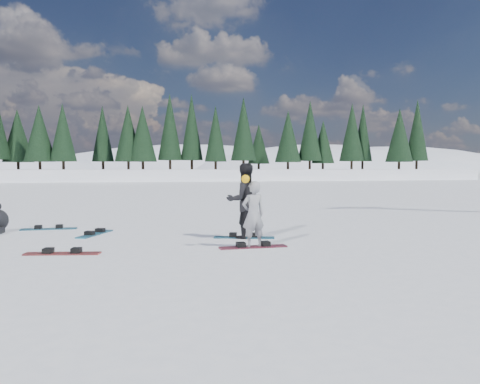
{
  "coord_description": "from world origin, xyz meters",
  "views": [
    {
      "loc": [
        -2.22,
        -10.96,
        1.75
      ],
      "look_at": [
        0.3,
        1.24,
        1.1
      ],
      "focal_mm": 35.0,
      "sensor_mm": 36.0,
      "label": 1
    }
  ],
  "objects_px": {
    "snowboarder_woman": "(253,214)",
    "snowboard_loose_a": "(95,234)",
    "snowboarder_man": "(244,201)",
    "snowboard_loose_b": "(62,254)",
    "snowboard_loose_c": "(49,229)"
  },
  "relations": [
    {
      "from": "snowboarder_woman",
      "to": "snowboard_loose_a",
      "type": "distance_m",
      "value": 4.61
    },
    {
      "from": "snowboarder_man",
      "to": "snowboard_loose_a",
      "type": "distance_m",
      "value": 4.06
    },
    {
      "from": "snowboarder_woman",
      "to": "snowboarder_man",
      "type": "height_order",
      "value": "snowboarder_man"
    },
    {
      "from": "snowboard_loose_b",
      "to": "snowboarder_man",
      "type": "bearing_deg",
      "value": 27.85
    },
    {
      "from": "snowboarder_man",
      "to": "snowboard_loose_c",
      "type": "bearing_deg",
      "value": -34.75
    },
    {
      "from": "snowboarder_woman",
      "to": "snowboard_loose_b",
      "type": "bearing_deg",
      "value": -14.99
    },
    {
      "from": "snowboarder_woman",
      "to": "snowboard_loose_c",
      "type": "height_order",
      "value": "snowboarder_woman"
    },
    {
      "from": "snowboard_loose_c",
      "to": "snowboard_loose_a",
      "type": "height_order",
      "value": "same"
    },
    {
      "from": "snowboarder_woman",
      "to": "snowboard_loose_a",
      "type": "bearing_deg",
      "value": -52.52
    },
    {
      "from": "snowboard_loose_c",
      "to": "snowboarder_woman",
      "type": "bearing_deg",
      "value": -40.57
    },
    {
      "from": "snowboard_loose_c",
      "to": "snowboard_loose_a",
      "type": "xyz_separation_m",
      "value": [
        1.38,
        -1.31,
        0.0
      ]
    },
    {
      "from": "snowboarder_man",
      "to": "snowboard_loose_b",
      "type": "height_order",
      "value": "snowboarder_man"
    },
    {
      "from": "snowboarder_woman",
      "to": "snowboarder_man",
      "type": "xyz_separation_m",
      "value": [
        0.11,
        1.4,
        0.18
      ]
    },
    {
      "from": "snowboarder_woman",
      "to": "snowboard_loose_a",
      "type": "relative_size",
      "value": 1.07
    },
    {
      "from": "snowboarder_man",
      "to": "snowboard_loose_c",
      "type": "height_order",
      "value": "snowboarder_man"
    }
  ]
}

